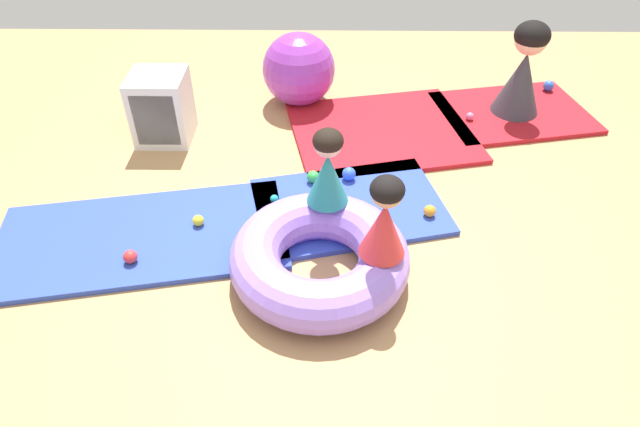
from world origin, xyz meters
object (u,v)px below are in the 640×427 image
(play_ball_teal, at_px, (274,199))
(play_ball_red, at_px, (130,257))
(child_in_teal, at_px, (328,168))
(play_ball_blue, at_px, (549,86))
(inflatable_cushion, at_px, (320,258))
(play_ball_yellow, at_px, (198,221))
(adult_seated, at_px, (524,70))
(play_ball_orange, at_px, (430,211))
(play_ball_green, at_px, (313,177))
(play_ball_blue_second, at_px, (349,174))
(child_in_red, at_px, (385,218))
(exercise_ball_large, at_px, (299,69))
(storage_cube, at_px, (161,109))
(play_ball_pink, at_px, (470,116))

(play_ball_teal, distance_m, play_ball_red, 1.05)
(child_in_teal, bearing_deg, play_ball_blue, 169.57)
(inflatable_cushion, height_order, play_ball_yellow, inflatable_cushion)
(adult_seated, height_order, play_ball_orange, adult_seated)
(play_ball_green, height_order, play_ball_yellow, play_ball_green)
(play_ball_blue_second, bearing_deg, child_in_red, -81.96)
(exercise_ball_large, bearing_deg, play_ball_yellow, -108.64)
(child_in_red, relative_size, storage_cube, 0.93)
(play_ball_pink, height_order, play_ball_blue_second, play_ball_blue_second)
(play_ball_blue, relative_size, play_ball_teal, 1.65)
(inflatable_cushion, distance_m, play_ball_green, 0.93)
(play_ball_orange, distance_m, play_ball_blue_second, 0.69)
(play_ball_teal, height_order, storage_cube, storage_cube)
(child_in_teal, bearing_deg, play_ball_pink, 175.36)
(inflatable_cushion, bearing_deg, play_ball_blue, 48.49)
(play_ball_red, bearing_deg, play_ball_blue_second, 32.69)
(play_ball_green, xyz_separation_m, exercise_ball_large, (-0.16, 1.31, 0.24))
(play_ball_green, height_order, play_ball_orange, play_ball_green)
(child_in_red, relative_size, child_in_teal, 1.00)
(play_ball_blue_second, bearing_deg, play_ball_yellow, -152.61)
(play_ball_blue, height_order, storage_cube, storage_cube)
(child_in_teal, distance_m, play_ball_blue_second, 0.77)
(play_ball_blue_second, bearing_deg, play_ball_blue, 36.98)
(child_in_red, distance_m, play_ball_blue, 3.11)
(play_ball_teal, distance_m, play_ball_orange, 1.09)
(play_ball_blue_second, xyz_separation_m, exercise_ball_large, (-0.42, 1.27, 0.23))
(child_in_teal, bearing_deg, play_ball_orange, 139.11)
(play_ball_blue, distance_m, play_ball_pink, 1.02)
(play_ball_teal, xyz_separation_m, play_ball_blue_second, (0.54, 0.28, 0.02))
(play_ball_yellow, distance_m, play_ball_red, 0.51)
(child_in_red, distance_m, play_ball_green, 1.20)
(play_ball_orange, height_order, storage_cube, storage_cube)
(inflatable_cushion, relative_size, play_ball_orange, 13.05)
(play_ball_orange, bearing_deg, play_ball_red, -166.16)
(play_ball_pink, distance_m, exercise_ball_large, 1.57)
(play_ball_red, relative_size, exercise_ball_large, 0.14)
(inflatable_cushion, bearing_deg, play_ball_orange, 35.82)
(play_ball_blue_second, bearing_deg, exercise_ball_large, 108.44)
(adult_seated, height_order, play_ball_pink, adult_seated)
(play_ball_orange, relative_size, play_ball_blue_second, 0.82)
(play_ball_orange, distance_m, storage_cube, 2.32)
(play_ball_yellow, height_order, exercise_ball_large, exercise_ball_large)
(play_ball_orange, bearing_deg, play_ball_yellow, -175.70)
(play_ball_orange, bearing_deg, exercise_ball_large, 119.89)
(play_ball_green, height_order, play_ball_blue_second, play_ball_blue_second)
(play_ball_teal, height_order, exercise_ball_large, exercise_ball_large)
(exercise_ball_large, xyz_separation_m, storage_cube, (-1.10, -0.65, -0.05))
(storage_cube, bearing_deg, play_ball_green, -27.65)
(play_ball_yellow, height_order, play_ball_blue_second, play_ball_blue_second)
(play_ball_teal, xyz_separation_m, storage_cube, (-0.98, 0.90, 0.21))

